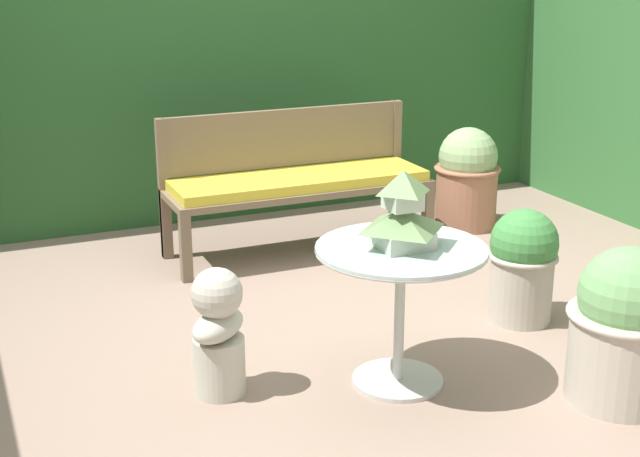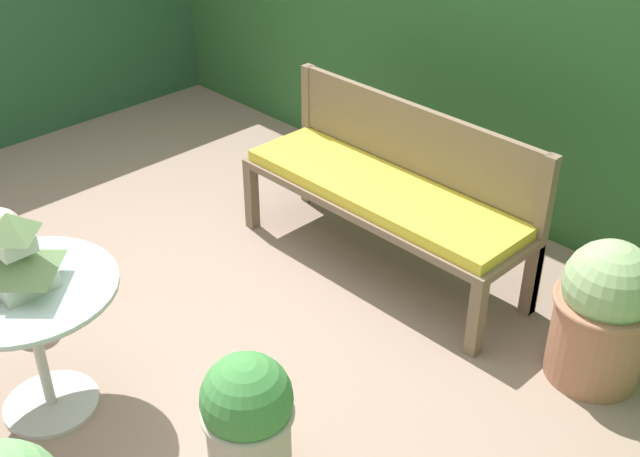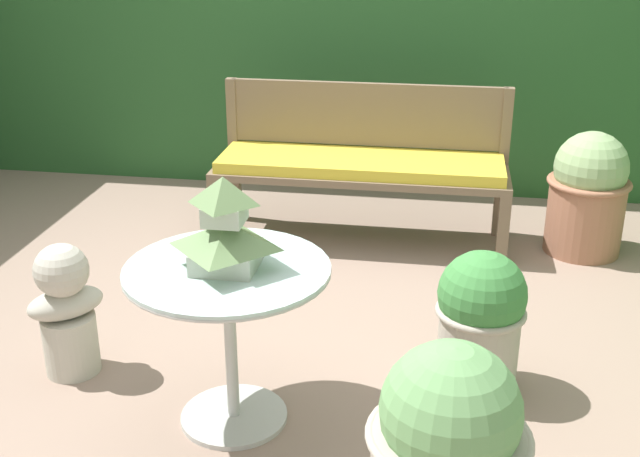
{
  "view_description": "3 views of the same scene",
  "coord_description": "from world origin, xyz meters",
  "views": [
    {
      "loc": [
        -1.71,
        -3.8,
        1.81
      ],
      "look_at": [
        0.02,
        0.19,
        0.42
      ],
      "focal_mm": 50.0,
      "sensor_mm": 36.0,
      "label": 1
    },
    {
      "loc": [
        2.56,
        -1.67,
        2.42
      ],
      "look_at": [
        0.36,
        0.48,
        0.52
      ],
      "focal_mm": 45.0,
      "sensor_mm": 36.0,
      "label": 2
    },
    {
      "loc": [
        0.7,
        -3.15,
        1.78
      ],
      "look_at": [
        0.18,
        0.05,
        0.46
      ],
      "focal_mm": 45.0,
      "sensor_mm": 36.0,
      "label": 3
    }
  ],
  "objects": [
    {
      "name": "garden_bust",
      "position": [
        -0.75,
        -0.53,
        0.28
      ],
      "size": [
        0.34,
        0.33,
        0.56
      ],
      "rotation": [
        0.0,
        0.0,
        0.76
      ],
      "color": "#B7B2A3",
      "rests_on": "ground"
    },
    {
      "name": "garden_bench",
      "position": [
        0.25,
        1.03,
        0.42
      ],
      "size": [
        1.61,
        0.5,
        0.49
      ],
      "color": "brown",
      "rests_on": "ground"
    },
    {
      "name": "patio_table",
      "position": [
        -0.01,
        -0.74,
        0.49
      ],
      "size": [
        0.72,
        0.72,
        0.62
      ],
      "color": "#B7B7B2",
      "rests_on": "ground"
    },
    {
      "name": "bench_backrest",
      "position": [
        0.25,
        1.25,
        0.62
      ],
      "size": [
        1.61,
        0.06,
        0.85
      ],
      "color": "brown",
      "rests_on": "ground"
    },
    {
      "name": "potted_plant_bench_left",
      "position": [
        0.76,
        -1.24,
        0.32
      ],
      "size": [
        0.48,
        0.48,
        0.66
      ],
      "color": "#ADA393",
      "rests_on": "ground"
    },
    {
      "name": "foliage_hedge_back",
      "position": [
        0.0,
        2.32,
        0.97
      ],
      "size": [
        6.4,
        0.84,
        1.93
      ],
      "primitive_type": "cube",
      "color": "#285628",
      "rests_on": "ground"
    },
    {
      "name": "potted_plant_bench_right",
      "position": [
        0.87,
        -0.39,
        0.3
      ],
      "size": [
        0.35,
        0.35,
        0.58
      ],
      "color": "#ADA393",
      "rests_on": "ground"
    },
    {
      "name": "pagoda_birdhouse",
      "position": [
        -0.01,
        -0.74,
        0.76
      ],
      "size": [
        0.29,
        0.29,
        0.33
      ],
      "color": "#B2BCA8",
      "rests_on": "patio_table"
    },
    {
      "name": "potted_plant_table_near",
      "position": [
        1.47,
        1.07,
        0.34
      ],
      "size": [
        0.44,
        0.44,
        0.67
      ],
      "color": "#9E664C",
      "rests_on": "ground"
    },
    {
      "name": "ground",
      "position": [
        0.0,
        0.0,
        0.0
      ],
      "size": [
        30.0,
        30.0,
        0.0
      ],
      "primitive_type": "plane",
      "color": "gray"
    }
  ]
}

